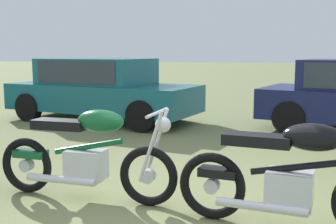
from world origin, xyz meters
TOP-DOWN VIEW (x-y plane):
  - ground_plane at (0.00, 0.00)m, footprint 120.00×120.00m
  - motorcycle_green at (-1.07, 0.26)m, footprint 2.08×0.64m
  - motorcycle_black at (1.01, -0.17)m, footprint 2.01×0.71m
  - car_teal at (-2.75, 5.33)m, footprint 4.70×2.84m

SIDE VIEW (x-z plane):
  - ground_plane at x=0.00m, z-range 0.00..0.00m
  - motorcycle_black at x=1.01m, z-range -0.02..1.00m
  - motorcycle_green at x=-1.07m, z-range -0.02..1.00m
  - car_teal at x=-2.75m, z-range 0.08..1.51m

